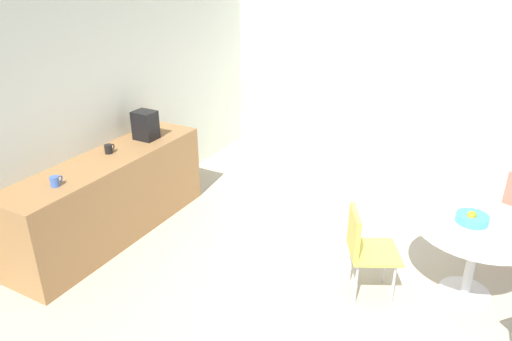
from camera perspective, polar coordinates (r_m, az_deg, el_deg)
ground_plane at (r=4.58m, az=12.31°, el=-13.96°), size 6.00×6.00×0.00m
wall_back at (r=5.41m, az=-18.33°, el=7.16°), size 6.00×0.10×2.60m
wall_side_right at (r=6.74m, az=21.02°, el=10.06°), size 0.10×6.00×2.60m
counter_block at (r=5.29m, az=-16.85°, el=-3.06°), size 2.37×0.60×0.90m
round_table at (r=4.52m, az=24.80°, el=-7.43°), size 1.07×1.07×0.72m
chair_yellow at (r=4.27m, az=12.70°, el=-8.51°), size 0.57×0.57×0.83m
fruit_bowl at (r=4.45m, az=24.38°, el=-5.19°), size 0.27×0.27×0.11m
mug_white at (r=4.63m, az=-22.85°, el=-1.19°), size 0.13×0.08×0.09m
mug_green at (r=5.20m, az=-17.16°, el=2.48°), size 0.13×0.08×0.09m
coffee_maker at (r=5.47m, az=-13.06°, el=5.28°), size 0.20×0.24×0.32m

